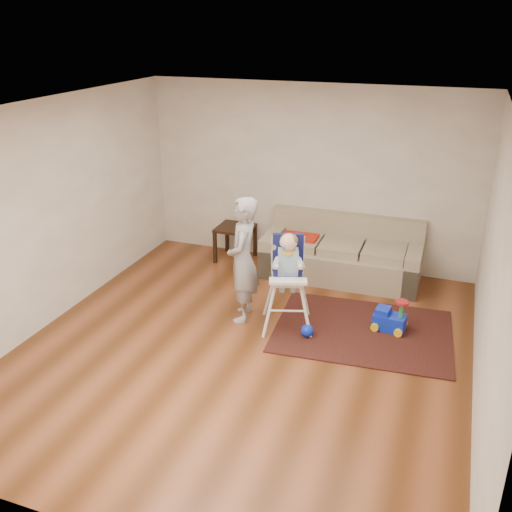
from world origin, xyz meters
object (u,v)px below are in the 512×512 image
(high_chair, at_px, (288,283))
(side_table, at_px, (235,243))
(ride_on_toy, at_px, (390,314))
(toy_ball, at_px, (307,331))
(adult, at_px, (243,260))
(sofa, at_px, (341,250))

(high_chair, bearing_deg, side_table, 110.56)
(ride_on_toy, bearing_deg, side_table, 158.51)
(toy_ball, bearing_deg, high_chair, 149.37)
(side_table, height_order, toy_ball, side_table)
(toy_ball, height_order, adult, adult)
(side_table, relative_size, adult, 0.34)
(toy_ball, height_order, high_chair, high_chair)
(toy_ball, relative_size, adult, 0.10)
(side_table, xyz_separation_m, toy_ball, (1.70, -1.92, -0.18))
(ride_on_toy, height_order, toy_ball, ride_on_toy)
(side_table, xyz_separation_m, adult, (0.80, -1.72, 0.53))
(sofa, relative_size, toy_ball, 14.54)
(sofa, xyz_separation_m, ride_on_toy, (0.89, -1.31, -0.21))
(side_table, bearing_deg, toy_ball, -48.58)
(toy_ball, distance_m, high_chair, 0.62)
(sofa, distance_m, side_table, 1.71)
(adult, bearing_deg, toy_ball, 63.87)
(sofa, bearing_deg, ride_on_toy, -56.45)
(sofa, bearing_deg, adult, -119.71)
(ride_on_toy, height_order, adult, adult)
(side_table, relative_size, toy_ball, 3.49)
(ride_on_toy, height_order, high_chair, high_chair)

